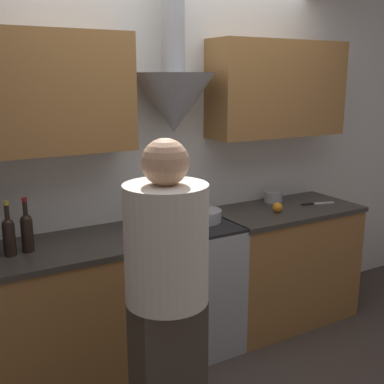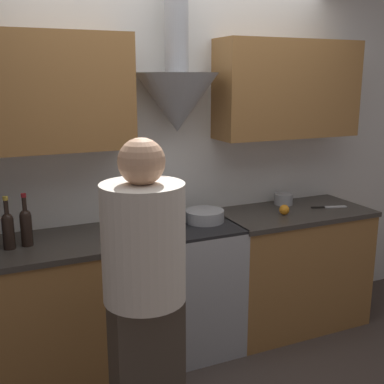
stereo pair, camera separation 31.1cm
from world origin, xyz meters
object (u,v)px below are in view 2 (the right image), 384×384
(wine_bottle_7, at_px, (8,228))
(person_foreground_left, at_px, (145,298))
(saucepan, at_px, (283,199))
(orange_fruit, at_px, (284,210))
(wine_bottle_8, at_px, (26,225))
(stock_pot, at_px, (165,216))
(mixing_bowl, at_px, (205,216))
(stove_range, at_px, (186,286))

(wine_bottle_7, relative_size, person_foreground_left, 0.19)
(saucepan, bearing_deg, orange_fruit, -123.49)
(wine_bottle_7, distance_m, wine_bottle_8, 0.10)
(stock_pot, height_order, person_foreground_left, person_foreground_left)
(wine_bottle_7, height_order, mixing_bowl, wine_bottle_7)
(orange_fruit, xyz_separation_m, person_foreground_left, (-1.35, -0.85, -0.05))
(stock_pot, distance_m, person_foreground_left, 1.04)
(wine_bottle_8, height_order, mixing_bowl, wine_bottle_8)
(stock_pot, bearing_deg, wine_bottle_8, -179.45)
(saucepan, bearing_deg, person_foreground_left, -144.14)
(orange_fruit, distance_m, person_foreground_left, 1.60)
(person_foreground_left, bearing_deg, stove_range, 56.71)
(wine_bottle_7, relative_size, mixing_bowl, 1.16)
(stock_pot, bearing_deg, orange_fruit, -5.35)
(wine_bottle_8, bearing_deg, orange_fruit, -2.44)
(stove_range, distance_m, wine_bottle_7, 1.26)
(stove_range, height_order, orange_fruit, orange_fruit)
(stove_range, xyz_separation_m, person_foreground_left, (-0.60, -0.92, 0.44))
(wine_bottle_7, relative_size, saucepan, 2.17)
(stove_range, height_order, mixing_bowl, mixing_bowl)
(stove_range, distance_m, wine_bottle_8, 1.18)
(stock_pot, xyz_separation_m, orange_fruit, (0.90, -0.08, -0.04))
(stove_range, xyz_separation_m, stock_pot, (-0.15, 0.01, 0.53))
(wine_bottle_8, xyz_separation_m, orange_fruit, (1.77, -0.08, -0.09))
(stock_pot, relative_size, orange_fruit, 3.67)
(saucepan, bearing_deg, wine_bottle_7, -174.69)
(person_foreground_left, bearing_deg, saucepan, 35.86)
(saucepan, relative_size, person_foreground_left, 0.09)
(orange_fruit, relative_size, saucepan, 0.51)
(wine_bottle_8, relative_size, saucepan, 2.20)
(mixing_bowl, bearing_deg, wine_bottle_8, -179.45)
(wine_bottle_7, height_order, orange_fruit, wine_bottle_7)
(mixing_bowl, relative_size, orange_fruit, 3.66)
(wine_bottle_7, bearing_deg, wine_bottle_8, 9.74)
(wine_bottle_8, xyz_separation_m, mixing_bowl, (1.17, 0.01, -0.09))
(mixing_bowl, bearing_deg, person_foreground_left, -128.78)
(mixing_bowl, bearing_deg, wine_bottle_7, -178.72)
(mixing_bowl, distance_m, orange_fruit, 0.61)
(stock_pot, distance_m, mixing_bowl, 0.30)
(wine_bottle_8, distance_m, person_foreground_left, 1.03)
(stove_range, xyz_separation_m, wine_bottle_8, (-1.02, 0.01, 0.58))
(stove_range, relative_size, orange_fruit, 12.29)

